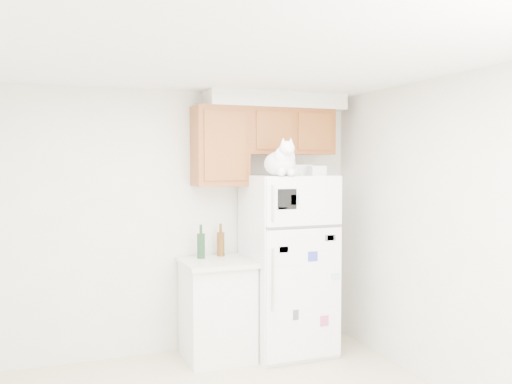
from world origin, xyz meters
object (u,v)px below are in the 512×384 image
cat (282,162)px  bottle_amber (221,240)px  bottle_green (201,241)px  storage_box_back (303,170)px  refrigerator (288,264)px  storage_box_front (317,171)px  base_counter (217,309)px

cat → bottle_amber: cat is taller
bottle_amber → bottle_green: bearing=-165.6°
storage_box_back → refrigerator: bearing=-131.5°
storage_box_front → bottle_green: storage_box_front is taller
refrigerator → storage_box_front: storage_box_front is taller
cat → storage_box_front: cat is taller
storage_box_back → base_counter: bearing=-156.4°
refrigerator → bottle_green: 0.86m
base_counter → storage_box_back: 1.57m
storage_box_back → storage_box_front: storage_box_back is taller
cat → bottle_green: cat is taller
refrigerator → storage_box_front: (0.24, -0.12, 0.89)m
cat → storage_box_front: 0.45m
storage_box_front → bottle_green: 1.28m
base_counter → bottle_amber: bearing=62.8°
refrigerator → bottle_amber: 0.69m
bottle_green → storage_box_back: bearing=-5.6°
base_counter → bottle_amber: 0.65m
base_counter → cat: bearing=-33.1°
storage_box_back → bottle_amber: bearing=-169.2°
refrigerator → storage_box_front: bearing=-27.0°
refrigerator → storage_box_back: (0.21, 0.10, 0.90)m
bottle_green → bottle_amber: 0.22m
storage_box_back → bottle_green: bearing=-164.0°
cat → storage_box_front: size_ratio=3.22×
bottle_green → refrigerator: bearing=-14.2°
storage_box_back → bottle_amber: 1.06m
base_counter → bottle_amber: size_ratio=2.92×
storage_box_back → bottle_amber: (-0.80, 0.15, -0.67)m
refrigerator → storage_box_back: storage_box_back is taller
cat → storage_box_back: cat is taller
refrigerator → bottle_green: refrigerator is taller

